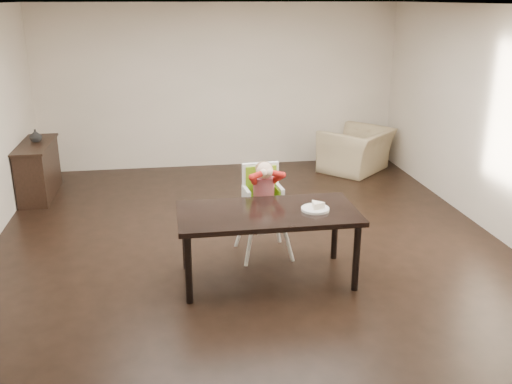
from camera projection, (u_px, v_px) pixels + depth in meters
The scene contains 8 objects.
ground at pixel (251, 247), 6.67m from camera, with size 7.00×7.00×0.00m, color black.
room_walls at pixel (250, 88), 6.07m from camera, with size 6.02×7.02×2.71m.
dining_table at pixel (268, 218), 5.71m from camera, with size 1.80×0.90×0.75m.
high_chair at pixel (263, 189), 6.28m from camera, with size 0.49×0.49×1.09m.
plate at pixel (316, 207), 5.70m from camera, with size 0.29×0.29×0.08m.
armchair at pixel (357, 143), 9.46m from camera, with size 1.09×0.71×0.95m, color tan.
sideboard at pixel (38, 170), 8.27m from camera, with size 0.44×1.26×0.79m.
vase at pixel (36, 136), 8.21m from camera, with size 0.17×0.18×0.17m, color #99999E.
Camera 1 is at (-0.88, -6.04, 2.77)m, focal length 40.00 mm.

